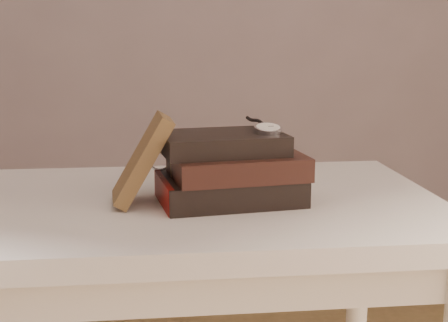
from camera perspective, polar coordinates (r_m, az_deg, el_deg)
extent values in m
cube|color=beige|center=(1.21, -4.67, -4.25)|extent=(1.00, 0.60, 0.04)
cube|color=white|center=(1.23, -4.62, -6.94)|extent=(0.88, 0.49, 0.08)
cube|color=black|center=(1.19, 0.48, -2.44)|extent=(0.27, 0.20, 0.05)
cube|color=beige|center=(1.19, 0.63, -2.43)|extent=(0.26, 0.19, 0.04)
cube|color=gold|center=(1.19, -5.53, -2.49)|extent=(0.01, 0.01, 0.05)
cube|color=maroon|center=(1.16, -5.28, -2.78)|extent=(0.03, 0.16, 0.05)
cube|color=black|center=(1.17, 1.18, -0.40)|extent=(0.25, 0.19, 0.04)
cube|color=beige|center=(1.17, 1.32, -0.39)|extent=(0.24, 0.18, 0.03)
cube|color=gold|center=(1.17, -4.51, -0.45)|extent=(0.01, 0.01, 0.04)
cube|color=black|center=(1.18, -0.13, 1.58)|extent=(0.24, 0.18, 0.04)
cube|color=beige|center=(1.18, 0.02, 1.59)|extent=(0.23, 0.17, 0.03)
cube|color=gold|center=(1.18, -5.41, 1.54)|extent=(0.01, 0.01, 0.04)
cube|color=#48321B|center=(1.16, -7.15, 0.14)|extent=(0.12, 0.11, 0.16)
cylinder|color=silver|center=(1.17, 3.89, 2.76)|extent=(0.06, 0.06, 0.02)
cylinder|color=white|center=(1.17, 3.89, 2.99)|extent=(0.05, 0.05, 0.01)
torus|color=silver|center=(1.17, 3.89, 2.96)|extent=(0.05, 0.05, 0.01)
cylinder|color=silver|center=(1.20, 3.44, 2.97)|extent=(0.01, 0.01, 0.01)
cube|color=black|center=(1.17, 3.80, 3.08)|extent=(0.00, 0.01, 0.00)
cube|color=black|center=(1.17, 4.14, 3.04)|extent=(0.01, 0.00, 0.00)
sphere|color=black|center=(1.20, 3.38, 3.30)|extent=(0.01, 0.01, 0.01)
sphere|color=black|center=(1.21, 3.24, 3.41)|extent=(0.01, 0.01, 0.01)
sphere|color=black|center=(1.22, 3.10, 3.50)|extent=(0.01, 0.01, 0.01)
sphere|color=black|center=(1.23, 2.97, 3.56)|extent=(0.01, 0.01, 0.01)
sphere|color=black|center=(1.24, 2.83, 3.58)|extent=(0.01, 0.01, 0.01)
sphere|color=black|center=(1.24, 2.70, 3.59)|extent=(0.01, 0.01, 0.01)
sphere|color=black|center=(1.25, 2.57, 3.59)|extent=(0.01, 0.01, 0.01)
sphere|color=black|center=(1.26, 2.44, 3.60)|extent=(0.01, 0.01, 0.01)
sphere|color=black|center=(1.27, 2.31, 3.64)|extent=(0.01, 0.01, 0.01)
sphere|color=black|center=(1.28, 2.19, 3.71)|extent=(0.01, 0.01, 0.01)
sphere|color=black|center=(1.28, 2.06, 3.81)|extent=(0.01, 0.01, 0.01)
torus|color=silver|center=(1.23, -5.66, 0.30)|extent=(0.05, 0.02, 0.05)
torus|color=silver|center=(1.24, -3.19, 0.43)|extent=(0.05, 0.02, 0.05)
cylinder|color=silver|center=(1.23, -4.42, 0.51)|extent=(0.01, 0.01, 0.00)
cylinder|color=silver|center=(1.28, -7.06, 0.45)|extent=(0.02, 0.11, 0.03)
cylinder|color=silver|center=(1.30, -2.69, 0.67)|extent=(0.02, 0.11, 0.03)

